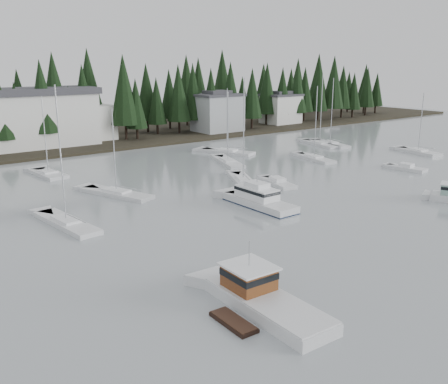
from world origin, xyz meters
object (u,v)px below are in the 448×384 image
object	(u,v)px
house_east_b	(281,108)
sailboat_5	(228,163)
cabin_cruiser_center	(259,201)
sailboat_12	(330,145)
sailboat_2	(66,224)
sailboat_4	(320,145)
harbor_inn	(39,118)
sailboat_1	(49,175)
sailboat_7	(117,195)
sailboat_11	(243,182)
runabout_1	(277,184)
sailboat_9	(227,153)
sailboat_8	(418,153)
house_east_a	(217,112)
runabout_2	(406,169)
lobster_boat_brown	(261,301)
sailboat_0	(314,159)

from	to	relation	value
house_east_b	sailboat_5	bearing A→B (deg)	-143.14
cabin_cruiser_center	sailboat_12	xyz separation A→B (m)	(39.86, 23.83, -0.57)
sailboat_2	sailboat_4	size ratio (longest dim) A/B	1.03
harbor_inn	sailboat_2	xyz separation A→B (m)	(-13.27, -48.52, -5.69)
house_east_b	harbor_inn	size ratio (longest dim) A/B	0.32
harbor_inn	sailboat_1	bearing A→B (deg)	-106.01
sailboat_7	sailboat_11	world-z (taller)	sailboat_11
sailboat_12	runabout_1	xyz separation A→B (m)	(-30.97, -17.58, 0.06)
sailboat_5	sailboat_9	distance (m)	9.17
cabin_cruiser_center	sailboat_11	world-z (taller)	sailboat_11
sailboat_8	sailboat_4	bearing A→B (deg)	34.05
sailboat_2	runabout_1	distance (m)	29.11
house_east_b	sailboat_7	bearing A→B (deg)	-149.33
cabin_cruiser_center	runabout_1	size ratio (longest dim) A/B	1.39
house_east_b	sailboat_4	xyz separation A→B (m)	(-15.95, -27.99, -4.33)
house_east_a	sailboat_1	distance (m)	50.49
harbor_inn	sailboat_11	size ratio (longest dim) A/B	2.00
runabout_1	harbor_inn	bearing A→B (deg)	31.28
sailboat_2	runabout_2	size ratio (longest dim) A/B	2.34
lobster_boat_brown	sailboat_4	bearing A→B (deg)	-49.09
sailboat_4	runabout_2	bearing A→B (deg)	176.63
house_east_a	sailboat_11	world-z (taller)	sailboat_11
cabin_cruiser_center	sailboat_11	size ratio (longest dim) A/B	0.68
sailboat_8	runabout_1	size ratio (longest dim) A/B	1.58
harbor_inn	runabout_1	xyz separation A→B (m)	(15.84, -49.06, -5.64)
lobster_boat_brown	sailboat_11	distance (m)	36.23
lobster_boat_brown	sailboat_2	xyz separation A→B (m)	(-4.02, 25.55, -0.49)
house_east_a	cabin_cruiser_center	distance (m)	60.33
sailboat_7	sailboat_2	bearing A→B (deg)	109.82
sailboat_2	sailboat_7	bearing A→B (deg)	-56.68
sailboat_0	runabout_2	distance (m)	15.15
sailboat_4	runabout_1	bearing A→B (deg)	135.35
house_east_a	sailboat_7	xyz separation A→B (m)	(-42.95, -36.51, -4.85)
house_east_a	sailboat_7	size ratio (longest dim) A/B	0.93
harbor_inn	cabin_cruiser_center	world-z (taller)	harbor_inn
lobster_boat_brown	sailboat_11	bearing A→B (deg)	-35.55
sailboat_4	harbor_inn	bearing A→B (deg)	68.66
harbor_inn	sailboat_1	distance (m)	26.18
sailboat_0	sailboat_12	size ratio (longest dim) A/B	0.94
sailboat_1	sailboat_8	size ratio (longest dim) A/B	1.06
house_east_a	sailboat_8	size ratio (longest dim) A/B	0.93
sailboat_12	sailboat_5	bearing A→B (deg)	107.28
sailboat_1	sailboat_4	xyz separation A→B (m)	(52.05, -5.76, 0.02)
harbor_inn	sailboat_8	xyz separation A→B (m)	(52.80, -47.14, -5.72)
lobster_boat_brown	sailboat_2	distance (m)	25.87
sailboat_11	harbor_inn	bearing A→B (deg)	42.02
sailboat_1	sailboat_11	bearing A→B (deg)	-140.54
sailboat_11	house_east_b	bearing A→B (deg)	-21.99
harbor_inn	sailboat_4	world-z (taller)	sailboat_4
house_east_b	runabout_1	xyz separation A→B (m)	(-45.11, -46.72, -4.27)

